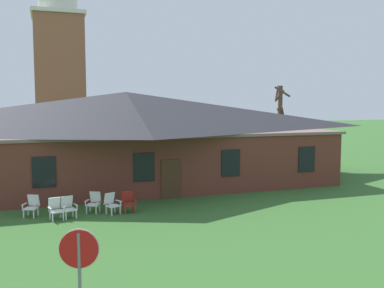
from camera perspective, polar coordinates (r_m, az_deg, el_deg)
The scene contains 10 objects.
brick_building at distance 27.25m, azimuth -8.71°, elevation 0.89°, with size 25.63×10.40×5.78m.
dome_tower at distance 46.51m, azimuth -17.21°, elevation 10.18°, with size 5.18×5.18×19.87m.
stop_sign at distance 8.98m, azimuth -14.74°, elevation -15.51°, with size 0.78×0.26×2.65m.
lawn_chair_by_porch at distance 20.77m, azimuth -20.51°, elevation -7.63°, with size 0.79×0.83×0.96m.
lawn_chair_near_door at distance 19.86m, azimuth -17.69°, elevation -8.14°, with size 0.73×0.78×0.96m.
lawn_chair_left_end at distance 19.99m, azimuth -16.13°, elevation -8.01°, with size 0.74×0.79×0.96m.
lawn_chair_middle at distance 20.66m, azimuth -12.90°, elevation -7.50°, with size 0.82×0.85×0.96m.
lawn_chair_right_end at distance 20.24m, azimuth -10.65°, elevation -7.72°, with size 0.80×0.84×0.96m.
lawn_chair_far_side at distance 20.42m, azimuth -8.47°, elevation -7.57°, with size 0.67×0.70×0.96m.
bare_tree_beside_building at distance 35.28m, azimuth 11.62°, elevation 2.86°, with size 1.34×1.38×6.50m.
Camera 1 is at (-4.77, -6.85, 5.07)m, focal length 40.11 mm.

